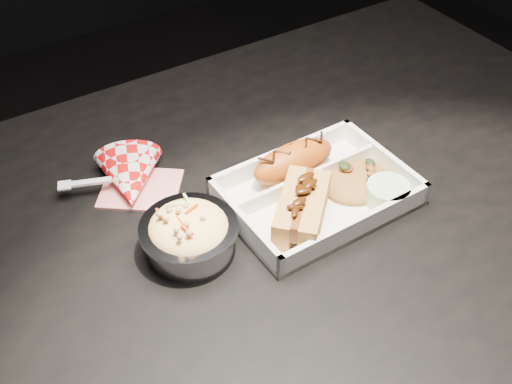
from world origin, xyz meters
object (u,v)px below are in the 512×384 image
at_px(dining_table, 278,246).
at_px(food_tray, 316,195).
at_px(foil_coleslaw_cup, 189,233).
at_px(napkin_fork, 130,179).
at_px(fried_pastry, 294,161).
at_px(hotdog, 302,207).

distance_m(dining_table, food_tray, 0.11).
height_order(foil_coleslaw_cup, napkin_fork, foil_coleslaw_cup).
height_order(dining_table, food_tray, food_tray).
xyz_separation_m(fried_pastry, foil_coleslaw_cup, (-0.19, -0.04, -0.00)).
height_order(hotdog, napkin_fork, napkin_fork).
height_order(food_tray, foil_coleslaw_cup, foil_coleslaw_cup).
distance_m(dining_table, fried_pastry, 0.14).
relative_size(fried_pastry, hotdog, 1.02).
xyz_separation_m(food_tray, fried_pastry, (-0.00, 0.06, 0.02)).
bearing_deg(hotdog, fried_pastry, 17.74).
bearing_deg(fried_pastry, foil_coleslaw_cup, -166.76).
distance_m(dining_table, hotdog, 0.13).
xyz_separation_m(food_tray, foil_coleslaw_cup, (-0.19, 0.01, 0.02)).
relative_size(food_tray, napkin_fork, 1.43).
relative_size(dining_table, food_tray, 4.74).
bearing_deg(hotdog, food_tray, -12.74).
relative_size(food_tray, foil_coleslaw_cup, 2.02).
xyz_separation_m(hotdog, foil_coleslaw_cup, (-0.15, 0.04, -0.00)).
xyz_separation_m(fried_pastry, napkin_fork, (-0.21, 0.11, -0.02)).
xyz_separation_m(hotdog, napkin_fork, (-0.16, 0.19, -0.02)).
bearing_deg(napkin_fork, fried_pastry, -6.45).
distance_m(dining_table, foil_coleslaw_cup, 0.19).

